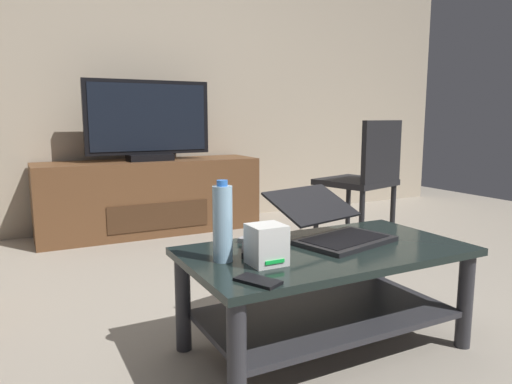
% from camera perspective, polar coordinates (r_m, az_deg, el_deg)
% --- Properties ---
extents(ground_plane, '(7.68, 7.68, 0.00)m').
position_cam_1_polar(ground_plane, '(2.03, 4.49, -17.35)').
color(ground_plane, '#9E9384').
extents(back_wall, '(6.40, 0.12, 2.80)m').
position_cam_1_polar(back_wall, '(4.09, -14.09, 15.74)').
color(back_wall, '#B2A38C').
rests_on(back_wall, ground).
extents(coffee_table, '(1.09, 0.59, 0.41)m').
position_cam_1_polar(coffee_table, '(1.87, 8.40, -10.47)').
color(coffee_table, black).
rests_on(coffee_table, ground).
extents(media_cabinet, '(1.70, 0.47, 0.57)m').
position_cam_1_polar(media_cabinet, '(3.80, -12.64, -0.55)').
color(media_cabinet, brown).
rests_on(media_cabinet, ground).
extents(television, '(0.95, 0.20, 0.61)m').
position_cam_1_polar(television, '(3.73, -12.86, 8.22)').
color(television, black).
rests_on(television, media_cabinet).
extents(dining_chair, '(0.54, 0.54, 0.88)m').
position_cam_1_polar(dining_chair, '(3.31, 13.08, 1.93)').
color(dining_chair, black).
rests_on(dining_chair, ground).
extents(laptop, '(0.46, 0.49, 0.19)m').
position_cam_1_polar(laptop, '(1.95, 9.08, -3.99)').
color(laptop, black).
rests_on(laptop, coffee_table).
extents(router_box, '(0.12, 0.12, 0.14)m').
position_cam_1_polar(router_box, '(1.60, 1.28, -6.38)').
color(router_box, white).
rests_on(router_box, coffee_table).
extents(water_bottle_near, '(0.07, 0.07, 0.28)m').
position_cam_1_polar(water_bottle_near, '(1.63, -4.07, -3.76)').
color(water_bottle_near, '#99C6E5').
rests_on(water_bottle_near, coffee_table).
extents(cell_phone, '(0.12, 0.16, 0.01)m').
position_cam_1_polar(cell_phone, '(1.45, 0.22, -10.71)').
color(cell_phone, black).
rests_on(cell_phone, coffee_table).
extents(tv_remote, '(0.13, 0.16, 0.02)m').
position_cam_1_polar(tv_remote, '(1.86, 0.21, -6.05)').
color(tv_remote, '#99999E').
rests_on(tv_remote, coffee_table).
extents(soundbar_remote, '(0.11, 0.16, 0.02)m').
position_cam_1_polar(soundbar_remote, '(1.75, -1.00, -6.99)').
color(soundbar_remote, black).
rests_on(soundbar_remote, coffee_table).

